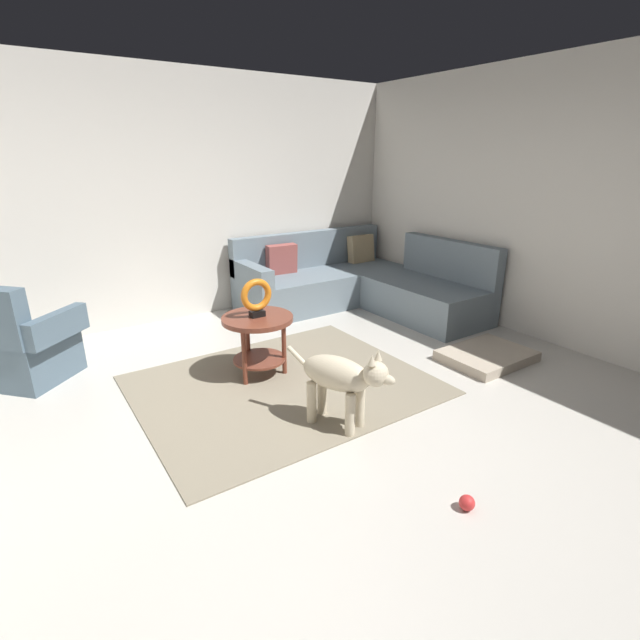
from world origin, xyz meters
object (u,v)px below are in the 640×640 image
Objects in this scene: dog_bed_mat at (487,356)px; sectional_couch at (359,285)px; armchair at (21,346)px; side_table at (258,330)px; dog_toy_ball at (467,503)px; dog at (341,378)px; torus_sculpture at (256,297)px.

sectional_couch is at bearing 89.84° from dog_bed_mat.
armchair is 1.66× the size of side_table.
armchair is 4.07m from dog_bed_mat.
armchair is 3.62m from dog_toy_ball.
sectional_couch is at bearing -154.63° from dog.
dog_toy_ball is (0.18, -2.10, -0.67)m from torus_sculpture.
dog_toy_ball is (0.08, -1.05, -0.33)m from dog.
dog_toy_ball is at bearing 70.49° from dog.
torus_sculpture reaches higher than dog.
torus_sculpture is (1.69, -0.99, 0.39)m from armchair.
dog is at bearing 94.23° from dog_toy_ball.
dog_toy_ball is (1.86, -3.10, -0.28)m from armchair.
armchair is 3.05× the size of torus_sculpture.
sectional_couch and armchair have the same top height.
side_table is 1.84× the size of torus_sculpture.
armchair is at bearing -179.37° from sectional_couch.
torus_sculpture is at bearing 94.79° from dog_toy_ball.
dog_toy_ball is (-1.73, -3.14, -0.25)m from sectional_couch.
dog_bed_mat is at bearing -25.61° from torus_sculpture.
dog is at bearing -130.89° from sectional_couch.
armchair is at bearing -72.63° from dog.
dog is (0.10, -1.06, -0.04)m from side_table.
dog_bed_mat is at bearing 19.00° from armchair.
dog reaches higher than dog_bed_mat.
torus_sculpture is (0.00, -0.00, 0.29)m from side_table.
dog is 1.10m from dog_toy_ball.
sectional_couch is 3.59m from armchair.
sectional_couch is at bearing 61.12° from dog_toy_ball.
torus_sculpture is at bearing -108.40° from dog.
sectional_couch reaches higher than dog_toy_ball.
armchair is at bearing 149.58° from torus_sculpture.
side_table is 1.06m from dog.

